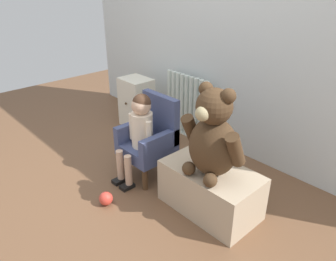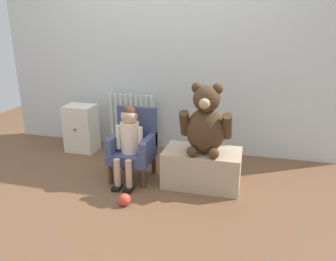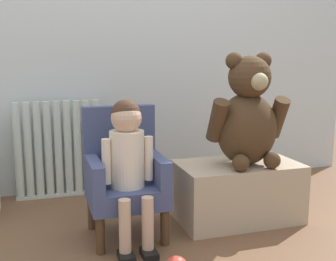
# 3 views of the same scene
# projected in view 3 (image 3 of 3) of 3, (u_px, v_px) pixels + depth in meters

# --- Properties ---
(back_wall) EXTENTS (3.80, 0.05, 2.40)m
(back_wall) POSITION_uv_depth(u_px,v_px,m) (104.00, 13.00, 2.81)
(back_wall) COLOR silver
(back_wall) RESTS_ON ground_plane
(radiator) EXTENTS (0.56, 0.05, 0.63)m
(radiator) POSITION_uv_depth(u_px,v_px,m) (58.00, 150.00, 2.75)
(radiator) COLOR silver
(radiator) RESTS_ON ground_plane
(child_armchair) EXTENTS (0.38, 0.37, 0.66)m
(child_armchair) POSITION_uv_depth(u_px,v_px,m) (124.00, 175.00, 2.16)
(child_armchair) COLOR #424C76
(child_armchair) RESTS_ON ground_plane
(child_figure) EXTENTS (0.25, 0.35, 0.72)m
(child_figure) POSITION_uv_depth(u_px,v_px,m) (128.00, 152.00, 2.04)
(child_figure) COLOR #F1DEC4
(child_figure) RESTS_ON ground_plane
(low_bench) EXTENTS (0.68, 0.39, 0.33)m
(low_bench) POSITION_uv_depth(u_px,v_px,m) (238.00, 191.00, 2.38)
(low_bench) COLOR tan
(low_bench) RESTS_ON ground_plane
(large_teddy_bear) EXTENTS (0.44, 0.31, 0.61)m
(large_teddy_bear) POSITION_uv_depth(u_px,v_px,m) (248.00, 116.00, 2.27)
(large_teddy_bear) COLOR #47301D
(large_teddy_bear) RESTS_ON low_bench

